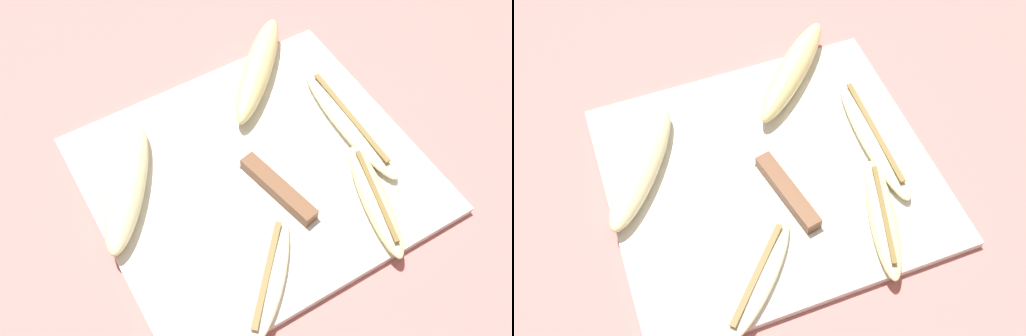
# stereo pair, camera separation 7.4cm
# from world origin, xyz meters

# --- Properties ---
(ground_plane) EXTENTS (4.00, 4.00, 0.00)m
(ground_plane) POSITION_xyz_m (0.00, 0.00, 0.00)
(ground_plane) COLOR #B76B66
(cutting_board) EXTENTS (0.40, 0.36, 0.01)m
(cutting_board) POSITION_xyz_m (0.00, 0.00, 0.01)
(cutting_board) COLOR white
(cutting_board) RESTS_ON ground_plane
(knife) EXTENTS (0.07, 0.24, 0.02)m
(knife) POSITION_xyz_m (0.00, -0.02, 0.02)
(knife) COLOR brown
(knife) RESTS_ON cutting_board
(banana_soft_right) EXTENTS (0.14, 0.18, 0.04)m
(banana_soft_right) POSITION_xyz_m (-0.15, 0.05, 0.03)
(banana_soft_right) COLOR beige
(banana_soft_right) RESTS_ON cutting_board
(banana_cream_curved) EXTENTS (0.04, 0.21, 0.02)m
(banana_cream_curved) POSITION_xyz_m (0.14, 0.00, 0.02)
(banana_cream_curved) COLOR beige
(banana_cream_curved) RESTS_ON cutting_board
(banana_golden_short) EXTENTS (0.16, 0.17, 0.04)m
(banana_golden_short) POSITION_xyz_m (0.08, 0.13, 0.03)
(banana_golden_short) COLOR #EDD689
(banana_golden_short) RESTS_ON cutting_board
(banana_bright_far) EXTENTS (0.14, 0.15, 0.02)m
(banana_bright_far) POSITION_xyz_m (-0.06, -0.13, 0.02)
(banana_bright_far) COLOR beige
(banana_bright_far) RESTS_ON cutting_board
(banana_mellow_near) EXTENTS (0.08, 0.16, 0.02)m
(banana_mellow_near) POSITION_xyz_m (0.10, -0.11, 0.02)
(banana_mellow_near) COLOR beige
(banana_mellow_near) RESTS_ON cutting_board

